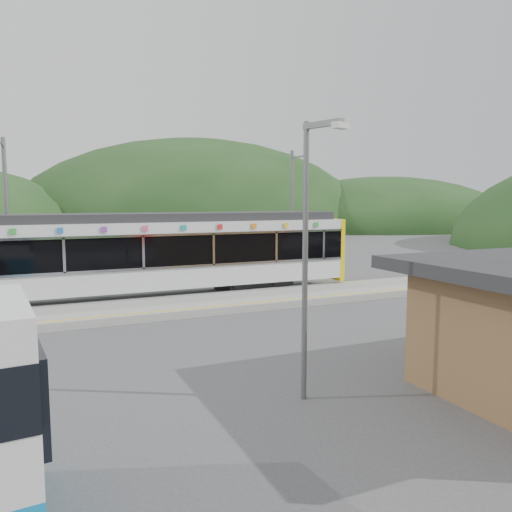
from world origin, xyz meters
name	(u,v)px	position (x,y,z in m)	size (l,w,h in m)	color
ground	(229,327)	(0.00, 0.00, 0.00)	(120.00, 120.00, 0.00)	#4C4C4F
hills	(308,289)	(6.19, 5.29, 0.00)	(146.00, 149.00, 26.00)	#1E3D19
platform	(200,304)	(0.00, 3.30, 0.15)	(26.00, 3.20, 0.30)	#9E9E99
yellow_line	(210,307)	(0.00, 2.00, 0.30)	(26.00, 0.10, 0.01)	yellow
train	(125,253)	(-2.45, 6.00, 2.06)	(20.44, 3.01, 3.74)	black
catenary_mast_west	(7,216)	(-7.00, 8.56, 3.65)	(0.18, 1.80, 7.00)	slate
catenary_mast_east	(292,212)	(7.00, 8.56, 3.65)	(0.18, 1.80, 7.00)	slate
lamp_post	(308,238)	(-0.77, -6.61, 3.54)	(0.41, 1.09, 5.92)	slate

